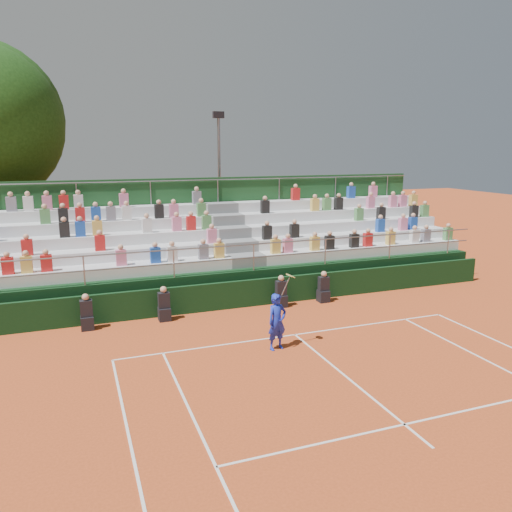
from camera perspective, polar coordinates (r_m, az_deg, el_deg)
name	(u,v)px	position (r m, az deg, el deg)	size (l,w,h in m)	color
ground	(295,335)	(15.75, 4.49, -8.97)	(90.00, 90.00, 0.00)	#C84E21
courtside_wall	(259,292)	(18.38, 0.33, -4.15)	(20.00, 0.15, 1.00)	black
line_officials	(220,301)	(17.49, -4.14, -5.12)	(8.87, 0.40, 1.19)	black
grandstand	(232,259)	(21.20, -2.77, -0.33)	(20.00, 5.20, 4.40)	black
tennis_player	(277,322)	(14.39, 2.43, -7.50)	(0.87, 0.51, 2.22)	#192EC1
floodlight_mast	(219,171)	(27.88, -4.22, 9.71)	(0.60, 0.25, 7.60)	gray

